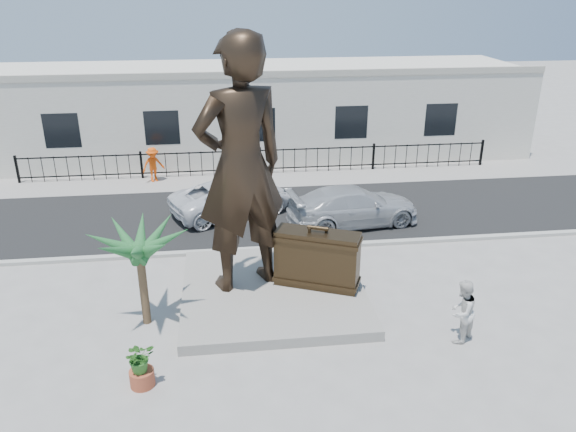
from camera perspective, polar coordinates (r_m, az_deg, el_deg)
name	(u,v)px	position (r m, az deg, el deg)	size (l,w,h in m)	color
ground	(297,323)	(15.35, 0.93, -10.84)	(100.00, 100.00, 0.00)	#9E9991
street	(270,211)	(22.41, -1.88, 0.47)	(40.00, 7.00, 0.01)	black
curb	(279,248)	(19.21, -0.91, -3.30)	(40.00, 0.25, 0.12)	#A5A399
far_sidewalk	(262,179)	(26.14, -2.69, 3.78)	(40.00, 2.50, 0.02)	#9E9991
plinth	(273,291)	(16.49, -1.53, -7.66)	(5.20, 5.20, 0.30)	gray
fence	(260,162)	(26.72, -2.85, 5.53)	(22.00, 0.10, 1.20)	black
building	(254,110)	(30.38, -3.52, 10.74)	(28.00, 7.00, 4.40)	silver
statue	(240,167)	(15.26, -4.85, 5.03)	(2.60, 1.71, 7.14)	black
suitcase	(317,259)	(16.15, 2.98, -4.37)	(2.38, 0.76, 1.68)	#302314
tourist	(462,312)	(14.91, 17.25, -9.26)	(0.82, 0.64, 1.70)	silver
car_white	(232,197)	(22.09, -5.72, 1.90)	(2.21, 4.80, 1.33)	silver
car_silver	(353,206)	(21.11, 6.65, 1.01)	(2.02, 4.98, 1.44)	#A8AAAD
worker	(153,165)	(26.27, -13.54, 5.10)	(1.03, 0.59, 1.59)	#E84D0C
palm_tree	(147,322)	(15.86, -14.09, -10.42)	(1.80, 1.80, 3.20)	#1F5728
planter	(142,378)	(13.62, -14.60, -15.62)	(0.56, 0.56, 0.40)	#9E4429
shrub	(140,357)	(13.29, -14.84, -13.71)	(0.66, 0.57, 0.73)	#2C6621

